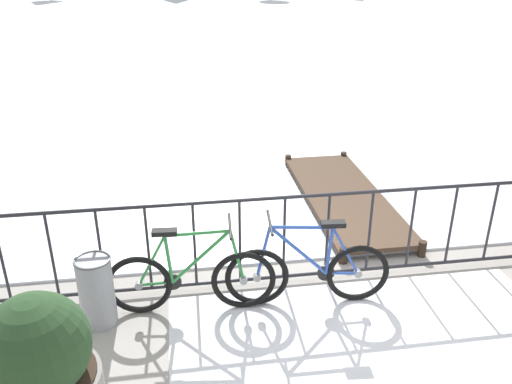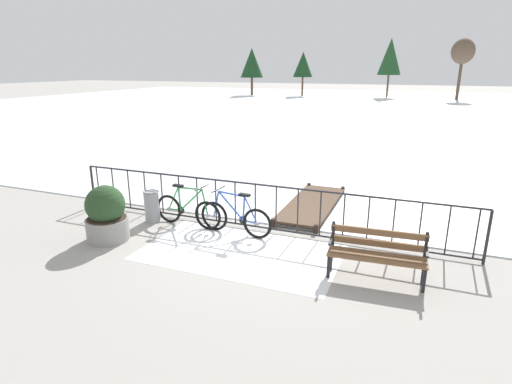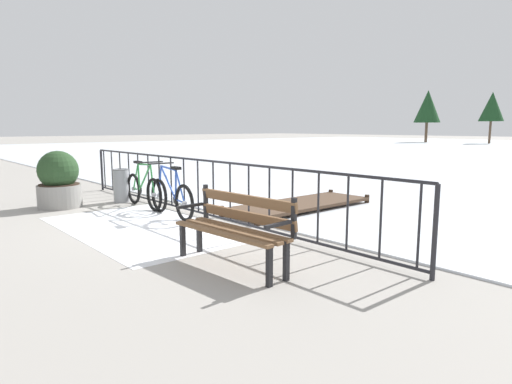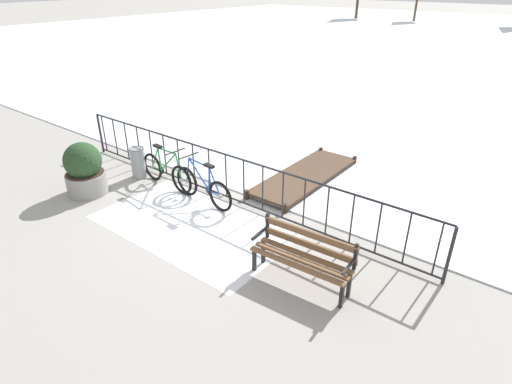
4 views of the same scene
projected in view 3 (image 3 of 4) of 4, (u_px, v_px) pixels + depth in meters
The scene contains 11 objects.
ground_plane at pixel (199, 216), 8.00m from camera, with size 160.00×160.00×0.00m, color #9E9991.
snow_patch at pixel (143, 227), 7.10m from camera, with size 3.81×2.17×0.01m, color white.
railing_fence at pixel (198, 186), 7.92m from camera, with size 9.06×0.06×1.07m.
bicycle_near_railing at pixel (143, 190), 8.84m from camera, with size 1.71×0.52×0.97m.
bicycle_second at pixel (171, 197), 7.92m from camera, with size 1.71×0.52×0.97m.
park_bench at pixel (236, 224), 5.08m from camera, with size 1.63×0.58×0.89m.
planter_with_shrub at pixel (59, 181), 8.83m from camera, with size 0.86×0.86×1.17m.
trash_bin at pixel (121, 185), 9.48m from camera, with size 0.35×0.35×0.73m.
wooden_dock at pixel (300, 204), 8.61m from camera, with size 1.10×3.26×0.20m.
tree_far_west at pixel (428, 107), 46.86m from camera, with size 2.79×2.79×5.63m.
tree_east_mid at pixel (492, 107), 42.93m from camera, with size 2.35×2.35×5.13m.
Camera 3 is at (6.60, -4.37, 1.63)m, focal length 30.28 mm.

